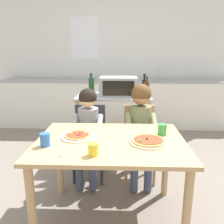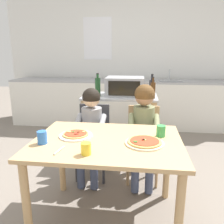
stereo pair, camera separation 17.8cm
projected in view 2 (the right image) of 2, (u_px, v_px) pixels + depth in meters
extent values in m
plane|color=slate|center=(120.00, 157.00, 3.17)|extent=(12.06, 12.06, 0.00)
cube|color=white|center=(129.00, 54.00, 4.63)|extent=(4.93, 0.12, 2.70)
cube|color=white|center=(98.00, 39.00, 4.57)|extent=(0.56, 0.01, 0.80)
cube|color=silver|center=(127.00, 104.00, 4.47)|extent=(4.43, 0.60, 0.85)
cube|color=#9E9EA3|center=(128.00, 81.00, 4.36)|extent=(4.43, 0.60, 0.03)
cube|color=gray|center=(170.00, 81.00, 4.26)|extent=(0.40, 0.33, 0.02)
cylinder|color=#B7BABF|center=(169.00, 75.00, 4.35)|extent=(0.02, 0.02, 0.20)
cube|color=#B7BABF|center=(120.00, 96.00, 3.01)|extent=(0.95, 0.54, 0.02)
cube|color=tan|center=(120.00, 136.00, 3.14)|extent=(0.87, 0.50, 0.02)
cube|color=tan|center=(84.00, 132.00, 2.94)|extent=(0.05, 0.05, 0.83)
cube|color=tan|center=(153.00, 135.00, 2.84)|extent=(0.05, 0.05, 0.83)
cube|color=tan|center=(92.00, 121.00, 3.39)|extent=(0.05, 0.05, 0.83)
cube|color=tan|center=(152.00, 124.00, 3.28)|extent=(0.05, 0.05, 0.83)
cube|color=#999BA0|center=(125.00, 86.00, 2.98)|extent=(0.48, 0.36, 0.24)
cube|color=black|center=(124.00, 88.00, 2.80)|extent=(0.38, 0.01, 0.18)
cylinder|color=black|center=(138.00, 95.00, 2.80)|extent=(0.02, 0.01, 0.02)
cylinder|color=#1E4723|center=(98.00, 87.00, 2.92)|extent=(0.07, 0.07, 0.23)
cylinder|color=#1E4723|center=(98.00, 76.00, 2.89)|extent=(0.03, 0.03, 0.05)
cylinder|color=black|center=(98.00, 74.00, 2.88)|extent=(0.03, 0.03, 0.01)
cylinder|color=#4C2D14|center=(153.00, 90.00, 2.79)|extent=(0.06, 0.06, 0.20)
cylinder|color=#4C2D14|center=(153.00, 80.00, 2.76)|extent=(0.02, 0.02, 0.05)
cylinder|color=black|center=(153.00, 77.00, 2.75)|extent=(0.03, 0.03, 0.01)
cylinder|color=olive|center=(98.00, 86.00, 3.16)|extent=(0.05, 0.05, 0.20)
cylinder|color=olive|center=(98.00, 77.00, 3.13)|extent=(0.02, 0.02, 0.04)
cylinder|color=black|center=(98.00, 75.00, 3.12)|extent=(0.02, 0.02, 0.01)
cylinder|color=black|center=(152.00, 87.00, 3.09)|extent=(0.07, 0.07, 0.18)
cylinder|color=black|center=(152.00, 78.00, 3.06)|extent=(0.03, 0.03, 0.07)
cylinder|color=black|center=(152.00, 74.00, 3.05)|extent=(0.03, 0.03, 0.01)
cube|color=tan|center=(107.00, 142.00, 1.84)|extent=(1.17, 0.86, 0.03)
cylinder|color=tan|center=(27.00, 206.00, 1.64)|extent=(0.06, 0.06, 0.70)
cylinder|color=tan|center=(179.00, 219.00, 1.51)|extent=(0.06, 0.06, 0.70)
cylinder|color=tan|center=(62.00, 159.00, 2.35)|extent=(0.06, 0.06, 0.70)
cylinder|color=tan|center=(167.00, 165.00, 2.22)|extent=(0.06, 0.06, 0.70)
cube|color=#333338|center=(92.00, 141.00, 2.58)|extent=(0.36, 0.36, 0.04)
cube|color=#333338|center=(95.00, 120.00, 2.69)|extent=(0.34, 0.03, 0.38)
cylinder|color=#333338|center=(104.00, 166.00, 2.48)|extent=(0.03, 0.03, 0.42)
cylinder|color=#333338|center=(76.00, 164.00, 2.51)|extent=(0.03, 0.03, 0.42)
cylinder|color=#333338|center=(108.00, 154.00, 2.77)|extent=(0.03, 0.03, 0.42)
cylinder|color=#333338|center=(83.00, 152.00, 2.80)|extent=(0.03, 0.03, 0.42)
cube|color=tan|center=(143.00, 143.00, 2.51)|extent=(0.36, 0.36, 0.04)
cube|color=tan|center=(143.00, 122.00, 2.62)|extent=(0.34, 0.03, 0.38)
cylinder|color=tan|center=(157.00, 169.00, 2.41)|extent=(0.03, 0.03, 0.42)
cylinder|color=tan|center=(128.00, 167.00, 2.44)|extent=(0.03, 0.03, 0.42)
cylinder|color=tan|center=(155.00, 156.00, 2.69)|extent=(0.03, 0.03, 0.42)
cylinder|color=tan|center=(129.00, 155.00, 2.73)|extent=(0.03, 0.03, 0.42)
cube|color=#424C6B|center=(96.00, 142.00, 2.43)|extent=(0.10, 0.30, 0.10)
cylinder|color=#424C6B|center=(94.00, 169.00, 2.37)|extent=(0.08, 0.08, 0.44)
cube|color=#424C6B|center=(83.00, 142.00, 2.45)|extent=(0.10, 0.30, 0.10)
cylinder|color=#424C6B|center=(81.00, 168.00, 2.38)|extent=(0.08, 0.08, 0.44)
cylinder|color=gray|center=(102.00, 123.00, 2.41)|extent=(0.06, 0.26, 0.15)
cylinder|color=gray|center=(78.00, 122.00, 2.44)|extent=(0.06, 0.26, 0.15)
cylinder|color=gray|center=(92.00, 123.00, 2.53)|extent=(0.22, 0.22, 0.34)
sphere|color=beige|center=(91.00, 99.00, 2.46)|extent=(0.18, 0.18, 0.18)
sphere|color=black|center=(91.00, 97.00, 2.46)|extent=(0.19, 0.19, 0.19)
cube|color=#424C6B|center=(150.00, 145.00, 2.36)|extent=(0.10, 0.30, 0.10)
cylinder|color=#424C6B|center=(149.00, 173.00, 2.30)|extent=(0.08, 0.08, 0.44)
cube|color=#424C6B|center=(136.00, 144.00, 2.38)|extent=(0.10, 0.30, 0.10)
cylinder|color=#424C6B|center=(135.00, 172.00, 2.31)|extent=(0.08, 0.08, 0.44)
cylinder|color=#7A7F56|center=(157.00, 123.00, 2.33)|extent=(0.06, 0.26, 0.15)
cylinder|color=#7A7F56|center=(131.00, 122.00, 2.37)|extent=(0.06, 0.26, 0.15)
cylinder|color=#7A7F56|center=(144.00, 123.00, 2.46)|extent=(0.22, 0.22, 0.37)
sphere|color=#A37556|center=(145.00, 96.00, 2.38)|extent=(0.20, 0.20, 0.20)
sphere|color=brown|center=(145.00, 94.00, 2.38)|extent=(0.21, 0.21, 0.21)
cylinder|color=white|center=(76.00, 136.00, 1.91)|extent=(0.27, 0.27, 0.01)
cylinder|color=tan|center=(76.00, 134.00, 1.91)|extent=(0.21, 0.21, 0.01)
cylinder|color=#B23D23|center=(76.00, 133.00, 1.90)|extent=(0.18, 0.18, 0.00)
cylinder|color=#DBC666|center=(69.00, 132.00, 1.93)|extent=(0.03, 0.03, 0.01)
cylinder|color=maroon|center=(76.00, 134.00, 1.88)|extent=(0.04, 0.04, 0.01)
cylinder|color=#563319|center=(78.00, 132.00, 1.92)|extent=(0.02, 0.02, 0.01)
cylinder|color=#386628|center=(73.00, 132.00, 1.93)|extent=(0.02, 0.02, 0.01)
cylinder|color=#DBC666|center=(84.00, 132.00, 1.93)|extent=(0.02, 0.02, 0.01)
cylinder|color=beige|center=(144.00, 143.00, 1.75)|extent=(0.29, 0.29, 0.01)
cylinder|color=tan|center=(145.00, 142.00, 1.75)|extent=(0.26, 0.26, 0.01)
cylinder|color=#B23D23|center=(145.00, 141.00, 1.75)|extent=(0.22, 0.22, 0.00)
cylinder|color=#DBC666|center=(144.00, 140.00, 1.75)|extent=(0.03, 0.03, 0.01)
cylinder|color=maroon|center=(143.00, 140.00, 1.75)|extent=(0.02, 0.02, 0.01)
cylinder|color=#386628|center=(135.00, 142.00, 1.72)|extent=(0.03, 0.03, 0.01)
cylinder|color=green|center=(161.00, 131.00, 1.90)|extent=(0.07, 0.07, 0.09)
cylinder|color=yellow|center=(86.00, 149.00, 1.56)|extent=(0.07, 0.07, 0.08)
cylinder|color=blue|center=(42.00, 137.00, 1.75)|extent=(0.07, 0.07, 0.10)
cylinder|color=#B7BABF|center=(59.00, 150.00, 1.62)|extent=(0.03, 0.14, 0.01)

